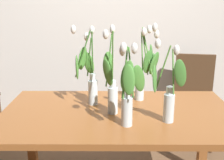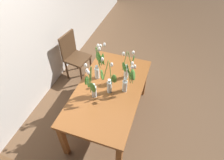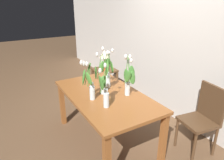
{
  "view_description": "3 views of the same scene",
  "coord_description": "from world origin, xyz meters",
  "px_view_note": "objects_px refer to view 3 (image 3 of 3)",
  "views": [
    {
      "loc": [
        -0.03,
        -1.78,
        1.48
      ],
      "look_at": [
        -0.04,
        0.02,
        0.96
      ],
      "focal_mm": 44.85,
      "sensor_mm": 36.0,
      "label": 1
    },
    {
      "loc": [
        -1.74,
        -0.64,
        2.76
      ],
      "look_at": [
        -0.0,
        -0.04,
        0.94
      ],
      "focal_mm": 31.22,
      "sensor_mm": 36.0,
      "label": 2
    },
    {
      "loc": [
        2.2,
        -1.19,
        1.93
      ],
      "look_at": [
        0.08,
        0.06,
        0.96
      ],
      "focal_mm": 33.01,
      "sensor_mm": 36.0,
      "label": 3
    }
  ],
  "objects_px": {
    "dining_chair": "(203,116)",
    "table_lamp": "(104,54)",
    "pillar_candle": "(104,69)",
    "side_table": "(105,74)",
    "tulip_vase_1": "(105,93)",
    "tulip_vase_2": "(89,85)",
    "dining_table": "(105,100)",
    "tulip_vase_3": "(128,80)",
    "tulip_vase_4": "(102,80)",
    "tulip_vase_0": "(108,73)"
  },
  "relations": [
    {
      "from": "tulip_vase_3",
      "to": "side_table",
      "type": "relative_size",
      "value": 1.07
    },
    {
      "from": "tulip_vase_0",
      "to": "dining_chair",
      "type": "height_order",
      "value": "tulip_vase_0"
    },
    {
      "from": "dining_table",
      "to": "pillar_candle",
      "type": "bearing_deg",
      "value": 152.3
    },
    {
      "from": "dining_chair",
      "to": "dining_table",
      "type": "bearing_deg",
      "value": -129.07
    },
    {
      "from": "table_lamp",
      "to": "tulip_vase_2",
      "type": "bearing_deg",
      "value": -34.18
    },
    {
      "from": "dining_chair",
      "to": "side_table",
      "type": "bearing_deg",
      "value": -174.03
    },
    {
      "from": "tulip_vase_2",
      "to": "side_table",
      "type": "bearing_deg",
      "value": 145.75
    },
    {
      "from": "dining_chair",
      "to": "pillar_candle",
      "type": "height_order",
      "value": "dining_chair"
    },
    {
      "from": "side_table",
      "to": "table_lamp",
      "type": "relative_size",
      "value": 1.38
    },
    {
      "from": "table_lamp",
      "to": "pillar_candle",
      "type": "bearing_deg",
      "value": -32.27
    },
    {
      "from": "side_table",
      "to": "table_lamp",
      "type": "height_order",
      "value": "table_lamp"
    },
    {
      "from": "side_table",
      "to": "tulip_vase_2",
      "type": "bearing_deg",
      "value": -34.25
    },
    {
      "from": "pillar_candle",
      "to": "tulip_vase_0",
      "type": "bearing_deg",
      "value": -25.79
    },
    {
      "from": "side_table",
      "to": "table_lamp",
      "type": "bearing_deg",
      "value": 148.9
    },
    {
      "from": "tulip_vase_1",
      "to": "tulip_vase_2",
      "type": "relative_size",
      "value": 0.98
    },
    {
      "from": "table_lamp",
      "to": "pillar_candle",
      "type": "height_order",
      "value": "table_lamp"
    },
    {
      "from": "dining_chair",
      "to": "pillar_candle",
      "type": "xyz_separation_m",
      "value": [
        -2.16,
        -0.3,
        0.06
      ]
    },
    {
      "from": "tulip_vase_3",
      "to": "pillar_candle",
      "type": "height_order",
      "value": "tulip_vase_3"
    },
    {
      "from": "dining_chair",
      "to": "side_table",
      "type": "relative_size",
      "value": 1.69
    },
    {
      "from": "tulip_vase_2",
      "to": "tulip_vase_3",
      "type": "xyz_separation_m",
      "value": [
        0.15,
        0.48,
        0.02
      ]
    },
    {
      "from": "table_lamp",
      "to": "pillar_candle",
      "type": "xyz_separation_m",
      "value": [
        0.13,
        -0.08,
        -0.27
      ]
    },
    {
      "from": "dining_table",
      "to": "tulip_vase_4",
      "type": "distance_m",
      "value": 0.28
    },
    {
      "from": "dining_table",
      "to": "tulip_vase_2",
      "type": "xyz_separation_m",
      "value": [
        0.05,
        -0.25,
        0.3
      ]
    },
    {
      "from": "dining_table",
      "to": "tulip_vase_3",
      "type": "height_order",
      "value": "tulip_vase_3"
    },
    {
      "from": "dining_table",
      "to": "tulip_vase_0",
      "type": "distance_m",
      "value": 0.4
    },
    {
      "from": "tulip_vase_0",
      "to": "pillar_candle",
      "type": "height_order",
      "value": "tulip_vase_0"
    },
    {
      "from": "tulip_vase_3",
      "to": "tulip_vase_1",
      "type": "bearing_deg",
      "value": -75.94
    },
    {
      "from": "dining_table",
      "to": "tulip_vase_2",
      "type": "height_order",
      "value": "tulip_vase_2"
    },
    {
      "from": "tulip_vase_0",
      "to": "tulip_vase_2",
      "type": "distance_m",
      "value": 0.48
    },
    {
      "from": "dining_table",
      "to": "tulip_vase_1",
      "type": "distance_m",
      "value": 0.44
    },
    {
      "from": "tulip_vase_3",
      "to": "dining_chair",
      "type": "bearing_deg",
      "value": 51.79
    },
    {
      "from": "tulip_vase_0",
      "to": "side_table",
      "type": "height_order",
      "value": "tulip_vase_0"
    },
    {
      "from": "side_table",
      "to": "table_lamp",
      "type": "xyz_separation_m",
      "value": [
        -0.03,
        0.02,
        0.42
      ]
    },
    {
      "from": "tulip_vase_3",
      "to": "dining_chair",
      "type": "xyz_separation_m",
      "value": [
        0.61,
        0.77,
        -0.44
      ]
    },
    {
      "from": "tulip_vase_0",
      "to": "dining_chair",
      "type": "distance_m",
      "value": 1.39
    },
    {
      "from": "dining_chair",
      "to": "table_lamp",
      "type": "xyz_separation_m",
      "value": [
        -2.28,
        -0.22,
        0.33
      ]
    },
    {
      "from": "tulip_vase_2",
      "to": "pillar_candle",
      "type": "xyz_separation_m",
      "value": [
        -1.4,
        0.95,
        -0.36
      ]
    },
    {
      "from": "tulip_vase_3",
      "to": "table_lamp",
      "type": "distance_m",
      "value": 1.77
    },
    {
      "from": "tulip_vase_2",
      "to": "side_table",
      "type": "relative_size",
      "value": 0.95
    },
    {
      "from": "tulip_vase_2",
      "to": "table_lamp",
      "type": "xyz_separation_m",
      "value": [
        -1.52,
        1.03,
        -0.09
      ]
    },
    {
      "from": "tulip_vase_0",
      "to": "tulip_vase_4",
      "type": "bearing_deg",
      "value": -46.98
    },
    {
      "from": "tulip_vase_3",
      "to": "tulip_vase_2",
      "type": "bearing_deg",
      "value": -107.53
    },
    {
      "from": "tulip_vase_2",
      "to": "table_lamp",
      "type": "height_order",
      "value": "tulip_vase_2"
    },
    {
      "from": "tulip_vase_0",
      "to": "side_table",
      "type": "bearing_deg",
      "value": 153.65
    },
    {
      "from": "dining_table",
      "to": "pillar_candle",
      "type": "distance_m",
      "value": 1.52
    },
    {
      "from": "tulip_vase_3",
      "to": "side_table",
      "type": "bearing_deg",
      "value": 161.8
    },
    {
      "from": "dining_chair",
      "to": "side_table",
      "type": "distance_m",
      "value": 2.26
    },
    {
      "from": "dining_table",
      "to": "side_table",
      "type": "height_order",
      "value": "dining_table"
    },
    {
      "from": "tulip_vase_2",
      "to": "pillar_candle",
      "type": "height_order",
      "value": "tulip_vase_2"
    },
    {
      "from": "side_table",
      "to": "pillar_candle",
      "type": "relative_size",
      "value": 7.33
    }
  ]
}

